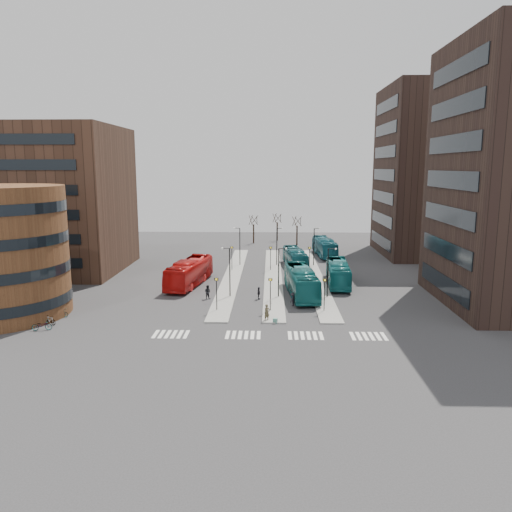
{
  "coord_description": "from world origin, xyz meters",
  "views": [
    {
      "loc": [
        1.61,
        -41.83,
        16.01
      ],
      "look_at": [
        -0.21,
        19.19,
        5.0
      ],
      "focal_mm": 35.0,
      "sensor_mm": 36.0,
      "label": 1
    }
  ],
  "objects_px": {
    "traveller": "(267,313)",
    "bicycle_near": "(42,325)",
    "suitcase": "(275,321)",
    "red_bus": "(189,272)",
    "teal_bus_a": "(301,282)",
    "teal_bus_c": "(338,273)",
    "bicycle_mid": "(50,320)",
    "bicycle_far": "(61,313)",
    "teal_bus_d": "(325,247)",
    "teal_bus_b": "(295,258)",
    "commuter_c": "(293,299)",
    "commuter_a": "(208,292)",
    "commuter_b": "(259,293)"
  },
  "relations": [
    {
      "from": "commuter_c",
      "to": "traveller",
      "type": "bearing_deg",
      "value": 1.58
    },
    {
      "from": "bicycle_near",
      "to": "teal_bus_a",
      "type": "bearing_deg",
      "value": -75.35
    },
    {
      "from": "commuter_c",
      "to": "bicycle_far",
      "type": "relative_size",
      "value": 0.91
    },
    {
      "from": "teal_bus_a",
      "to": "commuter_c",
      "type": "relative_size",
      "value": 8.03
    },
    {
      "from": "suitcase",
      "to": "teal_bus_d",
      "type": "bearing_deg",
      "value": 95.56
    },
    {
      "from": "bicycle_near",
      "to": "commuter_a",
      "type": "bearing_deg",
      "value": -64.09
    },
    {
      "from": "teal_bus_a",
      "to": "bicycle_near",
      "type": "xyz_separation_m",
      "value": [
        -26.44,
        -14.32,
        -1.26
      ]
    },
    {
      "from": "teal_bus_a",
      "to": "teal_bus_d",
      "type": "height_order",
      "value": "teal_bus_a"
    },
    {
      "from": "bicycle_mid",
      "to": "bicycle_far",
      "type": "relative_size",
      "value": 0.93
    },
    {
      "from": "teal_bus_d",
      "to": "traveller",
      "type": "bearing_deg",
      "value": -109.25
    },
    {
      "from": "red_bus",
      "to": "teal_bus_b",
      "type": "distance_m",
      "value": 19.65
    },
    {
      "from": "traveller",
      "to": "bicycle_near",
      "type": "relative_size",
      "value": 0.95
    },
    {
      "from": "commuter_b",
      "to": "suitcase",
      "type": "bearing_deg",
      "value": -171.11
    },
    {
      "from": "commuter_a",
      "to": "commuter_b",
      "type": "relative_size",
      "value": 1.13
    },
    {
      "from": "suitcase",
      "to": "teal_bus_c",
      "type": "bearing_deg",
      "value": 82.15
    },
    {
      "from": "commuter_b",
      "to": "bicycle_mid",
      "type": "distance_m",
      "value": 23.65
    },
    {
      "from": "teal_bus_b",
      "to": "commuter_a",
      "type": "bearing_deg",
      "value": -127.22
    },
    {
      "from": "red_bus",
      "to": "bicycle_far",
      "type": "bearing_deg",
      "value": -118.44
    },
    {
      "from": "traveller",
      "to": "bicycle_far",
      "type": "distance_m",
      "value": 22.28
    },
    {
      "from": "teal_bus_b",
      "to": "commuter_c",
      "type": "bearing_deg",
      "value": -100.11
    },
    {
      "from": "bicycle_mid",
      "to": "bicycle_far",
      "type": "xyz_separation_m",
      "value": [
        0.0,
        2.77,
        -0.03
      ]
    },
    {
      "from": "bicycle_near",
      "to": "bicycle_mid",
      "type": "xyz_separation_m",
      "value": [
        0.0,
        1.79,
        -0.02
      ]
    },
    {
      "from": "suitcase",
      "to": "commuter_c",
      "type": "relative_size",
      "value": 0.33
    },
    {
      "from": "teal_bus_a",
      "to": "commuter_b",
      "type": "height_order",
      "value": "teal_bus_a"
    },
    {
      "from": "teal_bus_a",
      "to": "commuter_c",
      "type": "distance_m",
      "value": 5.06
    },
    {
      "from": "suitcase",
      "to": "red_bus",
      "type": "height_order",
      "value": "red_bus"
    },
    {
      "from": "commuter_a",
      "to": "bicycle_mid",
      "type": "xyz_separation_m",
      "value": [
        -14.91,
        -10.6,
        -0.38
      ]
    },
    {
      "from": "red_bus",
      "to": "teal_bus_b",
      "type": "relative_size",
      "value": 1.17
    },
    {
      "from": "teal_bus_a",
      "to": "bicycle_far",
      "type": "xyz_separation_m",
      "value": [
        -26.44,
        -9.76,
        -1.31
      ]
    },
    {
      "from": "bicycle_far",
      "to": "teal_bus_d",
      "type": "bearing_deg",
      "value": -28.11
    },
    {
      "from": "teal_bus_c",
      "to": "bicycle_far",
      "type": "height_order",
      "value": "teal_bus_c"
    },
    {
      "from": "bicycle_far",
      "to": "traveller",
      "type": "bearing_deg",
      "value": -80.16
    },
    {
      "from": "teal_bus_c",
      "to": "bicycle_near",
      "type": "xyz_separation_m",
      "value": [
        -31.86,
        -20.43,
        -1.11
      ]
    },
    {
      "from": "commuter_a",
      "to": "commuter_c",
      "type": "height_order",
      "value": "commuter_a"
    },
    {
      "from": "teal_bus_a",
      "to": "bicycle_far",
      "type": "distance_m",
      "value": 28.22
    },
    {
      "from": "red_bus",
      "to": "teal_bus_d",
      "type": "relative_size",
      "value": 1.1
    },
    {
      "from": "teal_bus_b",
      "to": "bicycle_far",
      "type": "relative_size",
      "value": 6.26
    },
    {
      "from": "teal_bus_a",
      "to": "commuter_b",
      "type": "xyz_separation_m",
      "value": [
        -5.25,
        -2.03,
        -0.99
      ]
    },
    {
      "from": "suitcase",
      "to": "bicycle_far",
      "type": "relative_size",
      "value": 0.3
    },
    {
      "from": "teal_bus_d",
      "to": "bicycle_mid",
      "type": "bearing_deg",
      "value": -133.11
    },
    {
      "from": "red_bus",
      "to": "bicycle_far",
      "type": "distance_m",
      "value": 18.86
    },
    {
      "from": "bicycle_near",
      "to": "teal_bus_c",
      "type": "bearing_deg",
      "value": -71.12
    },
    {
      "from": "suitcase",
      "to": "red_bus",
      "type": "relative_size",
      "value": 0.04
    },
    {
      "from": "suitcase",
      "to": "bicycle_near",
      "type": "distance_m",
      "value": 23.3
    },
    {
      "from": "teal_bus_a",
      "to": "traveller",
      "type": "xyz_separation_m",
      "value": [
        -4.19,
        -10.69,
        -0.85
      ]
    },
    {
      "from": "bicycle_mid",
      "to": "suitcase",
      "type": "bearing_deg",
      "value": -63.32
    },
    {
      "from": "teal_bus_b",
      "to": "commuter_b",
      "type": "bearing_deg",
      "value": -111.83
    },
    {
      "from": "commuter_a",
      "to": "teal_bus_a",
      "type": "bearing_deg",
      "value": -146.76
    },
    {
      "from": "bicycle_mid",
      "to": "bicycle_far",
      "type": "height_order",
      "value": "bicycle_mid"
    },
    {
      "from": "commuter_a",
      "to": "commuter_c",
      "type": "bearing_deg",
      "value": -171.92
    }
  ]
}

